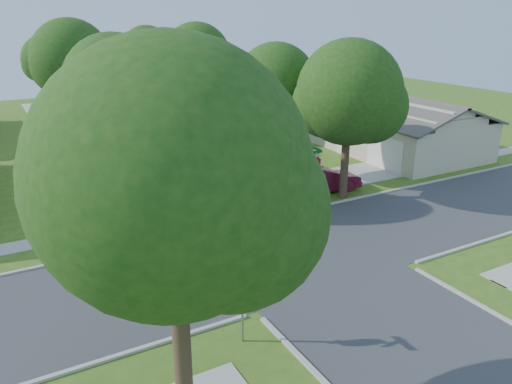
{
  "coord_description": "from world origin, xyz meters",
  "views": [
    {
      "loc": [
        -10.75,
        -16.52,
        9.79
      ],
      "look_at": [
        0.27,
        3.42,
        1.6
      ],
      "focal_mm": 35.0,
      "sensor_mm": 36.0,
      "label": 1
    }
  ],
  "objects": [
    {
      "name": "tree_e_mid",
      "position": [
        4.76,
        21.01,
        6.25
      ],
      "size": [
        5.59,
        5.4,
        9.21
      ],
      "color": "#38281C",
      "rests_on": "ground"
    },
    {
      "name": "road_ns",
      "position": [
        0.0,
        0.0,
        0.0
      ],
      "size": [
        7.0,
        100.0,
        0.02
      ],
      "primitive_type": "cube",
      "color": "#333335",
      "rests_on": "ground"
    },
    {
      "name": "tree_sw_corner",
      "position": [
        -7.44,
        -6.99,
        6.26
      ],
      "size": [
        6.21,
        6.0,
        9.55
      ],
      "color": "#38281C",
      "rests_on": "ground"
    },
    {
      "name": "stop_sign_sw",
      "position": [
        -4.7,
        -4.7,
        2.03
      ],
      "size": [
        1.05,
        0.8,
        2.98
      ],
      "color": "gray",
      "rests_on": "ground"
    },
    {
      "name": "tree_w_mid",
      "position": [
        -4.64,
        21.01,
        6.49
      ],
      "size": [
        5.8,
        5.6,
        9.56
      ],
      "color": "#38281C",
      "rests_on": "ground"
    },
    {
      "name": "tree_w_near",
      "position": [
        -4.64,
        9.01,
        6.12
      ],
      "size": [
        5.38,
        5.2,
        8.97
      ],
      "color": "#38281C",
      "rests_on": "ground"
    },
    {
      "name": "driveway",
      "position": [
        7.9,
        7.1,
        0.03
      ],
      "size": [
        8.8,
        3.6,
        0.05
      ],
      "primitive_type": "cube",
      "color": "#9E9B91",
      "rests_on": "ground"
    },
    {
      "name": "ground",
      "position": [
        0.0,
        0.0,
        0.0
      ],
      "size": [
        100.0,
        100.0,
        0.0
      ],
      "primitive_type": "plane",
      "color": "#385D19",
      "rests_on": "ground"
    },
    {
      "name": "tree_e_far",
      "position": [
        4.75,
        34.01,
        5.98
      ],
      "size": [
        5.17,
        5.0,
        8.72
      ],
      "color": "#38281C",
      "rests_on": "ground"
    },
    {
      "name": "house_ne_near",
      "position": [
        15.99,
        11.0,
        1.52
      ],
      "size": [
        8.42,
        13.6,
        4.23
      ],
      "color": "#B8AF91",
      "rests_on": "ground"
    },
    {
      "name": "house_ne_far",
      "position": [
        15.99,
        29.0,
        1.52
      ],
      "size": [
        8.42,
        13.6,
        4.23
      ],
      "color": "#B8AF91",
      "rests_on": "ground"
    },
    {
      "name": "tree_ne_corner",
      "position": [
        6.36,
        4.21,
        5.59
      ],
      "size": [
        5.8,
        5.6,
        8.66
      ],
      "color": "#38281C",
      "rests_on": "ground"
    },
    {
      "name": "sidewalk_ne",
      "position": [
        6.1,
        26.0,
        0.02
      ],
      "size": [
        1.2,
        40.0,
        0.04
      ],
      "primitive_type": "cube",
      "color": "#9E9B91",
      "rests_on": "ground"
    },
    {
      "name": "tree_e_near",
      "position": [
        4.75,
        9.01,
        5.64
      ],
      "size": [
        4.97,
        4.8,
        8.28
      ],
      "color": "#38281C",
      "rests_on": "ground"
    },
    {
      "name": "car_driveway",
      "position": [
        6.0,
        5.5,
        0.7
      ],
      "size": [
        4.35,
        1.78,
        1.4
      ],
      "primitive_type": "imported",
      "rotation": [
        0.0,
        0.0,
        1.5
      ],
      "color": "maroon",
      "rests_on": "ground"
    },
    {
      "name": "car_curb_east",
      "position": [
        3.2,
        28.37,
        0.79
      ],
      "size": [
        2.46,
        4.85,
        1.58
      ],
      "primitive_type": "imported",
      "rotation": [
        0.0,
        0.0,
        0.13
      ],
      "color": "black",
      "rests_on": "ground"
    },
    {
      "name": "stop_sign_ne",
      "position": [
        4.7,
        4.7,
        2.03
      ],
      "size": [
        1.05,
        0.8,
        2.98
      ],
      "color": "gray",
      "rests_on": "ground"
    },
    {
      "name": "car_curb_west",
      "position": [
        -1.2,
        45.29,
        0.67
      ],
      "size": [
        2.28,
        4.74,
        1.33
      ],
      "primitive_type": "imported",
      "rotation": [
        0.0,
        0.0,
        3.23
      ],
      "color": "black",
      "rests_on": "ground"
    },
    {
      "name": "tree_w_far",
      "position": [
        -4.65,
        34.01,
        5.51
      ],
      "size": [
        4.76,
        4.6,
        8.04
      ],
      "color": "#38281C",
      "rests_on": "ground"
    },
    {
      "name": "sidewalk_nw",
      "position": [
        -6.1,
        26.0,
        0.02
      ],
      "size": [
        1.2,
        40.0,
        0.04
      ],
      "primitive_type": "cube",
      "color": "#9E9B91",
      "rests_on": "ground"
    }
  ]
}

